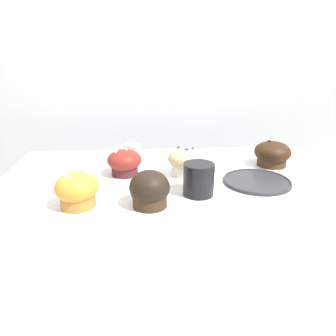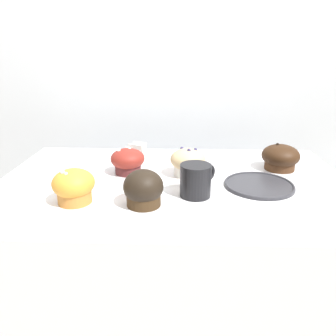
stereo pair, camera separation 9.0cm
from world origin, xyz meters
The scene contains 10 objects.
wall_back centered at (0.00, 0.60, 0.90)m, with size 3.20×0.10×1.80m, color silver.
display_counter centered at (0.00, 0.00, 0.48)m, with size 1.00×0.64×0.95m, color silver.
muffin_front_center centered at (0.04, 0.05, 1.00)m, with size 0.10×0.10×0.09m.
muffin_back_left centered at (0.33, 0.11, 0.99)m, with size 0.11×0.11×0.08m.
muffin_back_right centered at (-0.07, -0.15, 1.00)m, with size 0.10×0.10×0.09m.
muffin_front_left centered at (-0.24, -0.14, 1.00)m, with size 0.10×0.10×0.09m.
muffin_front_right centered at (-0.14, 0.06, 0.99)m, with size 0.10×0.10×0.08m.
coffee_cup centered at (0.06, -0.09, 1.00)m, with size 0.10×0.10×0.08m.
serving_plate centered at (0.24, -0.03, 0.96)m, with size 0.19×0.19×0.01m.
price_card centered at (-0.12, 0.18, 0.99)m, with size 0.06×0.06×0.06m.
Camera 1 is at (-0.07, -0.86, 1.31)m, focal length 35.00 mm.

